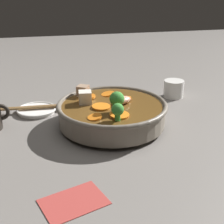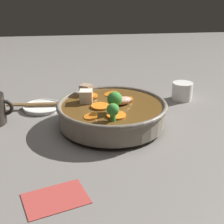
{
  "view_description": "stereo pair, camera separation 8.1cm",
  "coord_description": "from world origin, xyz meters",
  "views": [
    {
      "loc": [
        -0.18,
        -0.73,
        0.36
      ],
      "look_at": [
        0.0,
        0.0,
        0.04
      ],
      "focal_mm": 50.0,
      "sensor_mm": 36.0,
      "label": 1
    },
    {
      "loc": [
        -0.1,
        -0.74,
        0.36
      ],
      "look_at": [
        0.0,
        0.0,
        0.04
      ],
      "focal_mm": 50.0,
      "sensor_mm": 36.0,
      "label": 2
    }
  ],
  "objects": [
    {
      "name": "ground_plane",
      "position": [
        0.0,
        0.0,
        0.0
      ],
      "size": [
        3.0,
        3.0,
        0.0
      ],
      "primitive_type": "plane",
      "color": "slate"
    },
    {
      "name": "stirfry_bowl",
      "position": [
        -0.0,
        -0.0,
        0.04
      ],
      "size": [
        0.29,
        0.29,
        0.11
      ],
      "color": "slate",
      "rests_on": "ground_plane"
    },
    {
      "name": "side_saucer",
      "position": [
        -0.19,
        0.14,
        0.01
      ],
      "size": [
        0.11,
        0.11,
        0.01
      ],
      "color": "white",
      "rests_on": "ground_plane"
    },
    {
      "name": "tea_cup",
      "position": [
        0.25,
        0.17,
        0.03
      ],
      "size": [
        0.07,
        0.07,
        0.06
      ],
      "color": "white",
      "rests_on": "ground_plane"
    },
    {
      "name": "napkin",
      "position": [
        -0.14,
        -0.28,
        0.0
      ],
      "size": [
        0.13,
        0.11,
        0.0
      ],
      "color": "#A33833",
      "rests_on": "ground_plane"
    },
    {
      "name": "chopsticks_pair",
      "position": [
        -0.19,
        0.14,
        0.02
      ],
      "size": [
        0.21,
        0.03,
        0.01
      ],
      "color": "olive",
      "rests_on": "side_saucer"
    }
  ]
}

